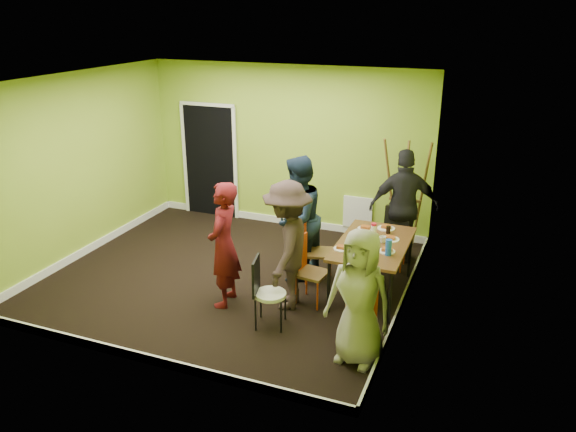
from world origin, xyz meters
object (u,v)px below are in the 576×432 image
at_px(easel, 405,198).
at_px(thermos, 373,233).
at_px(dining_table, 373,246).
at_px(chair_left_near, 307,266).
at_px(person_standing, 224,245).
at_px(person_left_far, 297,219).
at_px(person_front_end, 360,298).
at_px(chair_front_end, 361,310).
at_px(blue_bottle, 389,247).
at_px(person_left_near, 287,246).
at_px(person_back_end, 404,207).
at_px(chair_left_far, 313,246).
at_px(orange_bottle, 367,234).
at_px(chair_bentwood, 265,289).
at_px(chair_back_end, 396,224).

distance_m(easel, thermos, 1.46).
xyz_separation_m(dining_table, thermos, (-0.02, 0.09, 0.16)).
xyz_separation_m(chair_left_near, thermos, (0.72, 0.61, 0.35)).
bearing_deg(person_standing, person_left_far, 142.53).
height_order(thermos, person_front_end, person_front_end).
xyz_separation_m(chair_left_near, person_standing, (-0.98, -0.43, 0.32)).
xyz_separation_m(chair_front_end, blue_bottle, (0.07, 1.00, 0.37)).
xyz_separation_m(person_left_near, person_back_end, (1.12, 1.91, 0.03)).
relative_size(thermos, person_left_near, 0.12).
distance_m(chair_left_near, person_left_far, 0.83).
bearing_deg(chair_left_far, orange_bottle, 83.06).
xyz_separation_m(chair_left_far, person_standing, (-0.85, -1.04, 0.31)).
distance_m(dining_table, easel, 1.56).
bearing_deg(chair_bentwood, chair_back_end, 142.09).
distance_m(chair_bentwood, person_left_far, 1.44).
bearing_deg(thermos, dining_table, -74.07).
distance_m(chair_left_near, person_standing, 1.12).
distance_m(chair_left_far, chair_back_end, 1.39).
xyz_separation_m(orange_bottle, person_left_far, (-0.99, -0.06, 0.11)).
distance_m(chair_back_end, person_back_end, 0.29).
bearing_deg(dining_table, blue_bottle, -50.61).
bearing_deg(person_standing, chair_left_far, 132.48).
bearing_deg(thermos, person_left_near, -138.77).
relative_size(chair_left_far, chair_left_near, 1.03).
bearing_deg(person_back_end, orange_bottle, 54.79).
height_order(chair_left_far, chair_bentwood, chair_left_far).
relative_size(person_left_far, person_front_end, 1.15).
relative_size(chair_left_near, orange_bottle, 11.95).
bearing_deg(chair_back_end, thermos, 81.94).
bearing_deg(dining_table, person_back_end, 81.63).
relative_size(chair_left_far, thermos, 4.48).
bearing_deg(chair_front_end, blue_bottle, 70.29).
xyz_separation_m(chair_front_end, easel, (-0.07, 2.86, 0.42)).
bearing_deg(person_left_near, easel, 145.60).
xyz_separation_m(chair_back_end, person_left_far, (-1.22, -0.96, 0.26)).
bearing_deg(chair_left_far, chair_bentwood, -20.24).
xyz_separation_m(chair_bentwood, person_left_far, (-0.11, 1.38, 0.40)).
relative_size(chair_back_end, person_left_near, 0.53).
xyz_separation_m(chair_left_far, chair_bentwood, (-0.15, -1.35, -0.03)).
bearing_deg(dining_table, person_left_far, 174.26).
height_order(chair_back_end, orange_bottle, chair_back_end).
distance_m(orange_bottle, person_left_near, 1.21).
xyz_separation_m(chair_front_end, person_standing, (-1.91, 0.36, 0.34)).
bearing_deg(dining_table, chair_bentwood, -128.68).
bearing_deg(person_back_end, chair_left_near, 43.09).
bearing_deg(chair_left_far, dining_table, 70.39).
distance_m(dining_table, person_back_end, 1.22).
relative_size(chair_left_far, easel, 0.51).
xyz_separation_m(blue_bottle, person_standing, (-1.98, -0.63, -0.02)).
xyz_separation_m(dining_table, easel, (0.12, 1.54, 0.21)).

